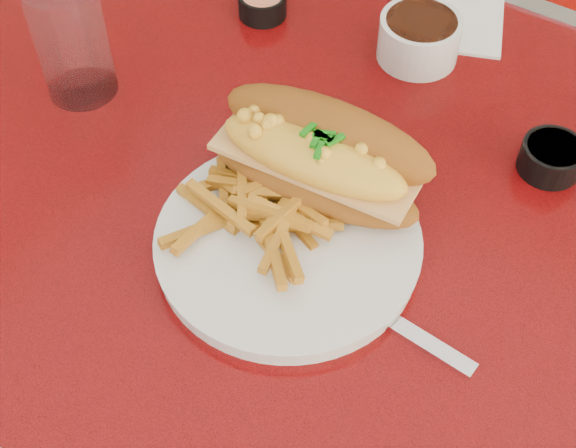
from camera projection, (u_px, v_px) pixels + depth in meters
The scene contains 12 objects.
diner_table at pixel (326, 277), 0.95m from camera, with size 1.23×0.83×0.77m.
booth_bench_far at pixel (527, 91), 1.62m from camera, with size 1.20×0.51×0.90m.
dinner_plate at pixel (288, 243), 0.76m from camera, with size 0.31×0.31×0.02m.
mac_hoagie at pixel (319, 155), 0.77m from camera, with size 0.23×0.13×0.10m.
fries_pile at pixel (257, 208), 0.76m from camera, with size 0.12×0.11×0.04m, color orange, non-canonical shape.
fork at pixel (334, 187), 0.80m from camera, with size 0.05×0.15×0.00m.
gravy_ramekin at pixel (419, 37), 0.93m from camera, with size 0.12×0.12×0.05m.
sauce_cup_left at pixel (262, 4), 0.99m from camera, with size 0.06×0.06×0.03m.
sauce_cup_right at pixel (552, 157), 0.82m from camera, with size 0.07×0.07×0.03m.
water_tumbler at pixel (71, 41), 0.86m from camera, with size 0.08×0.08×0.14m, color #C2E3FA.
knife at pixel (382, 317), 0.72m from camera, with size 0.23×0.03×0.01m.
paper_napkin at pixel (450, 18), 0.99m from camera, with size 0.13×0.13×0.00m, color white.
Camera 1 is at (0.26, -0.48, 1.39)m, focal length 50.00 mm.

